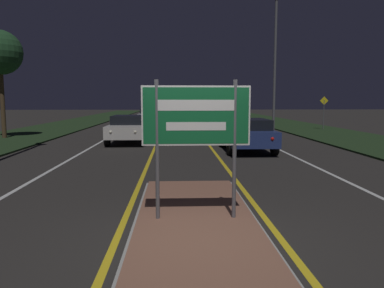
% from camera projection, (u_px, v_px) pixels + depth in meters
% --- Properties ---
extents(ground_plane, '(160.00, 160.00, 0.00)m').
position_uv_depth(ground_plane, '(199.00, 240.00, 5.78)').
color(ground_plane, '#282623').
extents(median_island, '(2.18, 6.13, 0.10)m').
position_uv_depth(median_island, '(196.00, 221.00, 6.58)').
color(median_island, '#999993').
rests_on(median_island, ground_plane).
extents(verge_left, '(5.00, 100.00, 0.08)m').
position_uv_depth(verge_left, '(39.00, 132.00, 25.18)').
color(verge_left, '#1E3319').
rests_on(verge_left, ground_plane).
extents(verge_right, '(5.00, 100.00, 0.08)m').
position_uv_depth(verge_right, '(316.00, 131.00, 26.05)').
color(verge_right, '#1E3319').
rests_on(verge_right, ground_plane).
extents(centre_line_yellow_left, '(0.12, 70.00, 0.01)m').
position_uv_depth(centre_line_yellow_left, '(164.00, 127.00, 30.52)').
color(centre_line_yellow_left, gold).
rests_on(centre_line_yellow_left, ground_plane).
extents(centre_line_yellow_right, '(0.12, 70.00, 0.01)m').
position_uv_depth(centre_line_yellow_right, '(195.00, 126.00, 30.64)').
color(centre_line_yellow_right, gold).
rests_on(centre_line_yellow_right, ground_plane).
extents(lane_line_white_left, '(0.12, 70.00, 0.01)m').
position_uv_depth(lane_line_white_left, '(128.00, 127.00, 30.39)').
color(lane_line_white_left, silver).
rests_on(lane_line_white_left, ground_plane).
extents(lane_line_white_right, '(0.12, 70.00, 0.01)m').
position_uv_depth(lane_line_white_right, '(230.00, 126.00, 30.77)').
color(lane_line_white_right, silver).
rests_on(lane_line_white_right, ground_plane).
extents(edge_line_white_left, '(0.10, 70.00, 0.01)m').
position_uv_depth(edge_line_white_left, '(90.00, 127.00, 30.25)').
color(edge_line_white_left, silver).
rests_on(edge_line_white_left, ground_plane).
extents(edge_line_white_right, '(0.10, 70.00, 0.01)m').
position_uv_depth(edge_line_white_right, '(266.00, 126.00, 30.91)').
color(edge_line_white_right, silver).
rests_on(edge_line_white_right, ground_plane).
extents(highway_sign, '(1.85, 0.07, 2.40)m').
position_uv_depth(highway_sign, '(196.00, 122.00, 6.37)').
color(highway_sign, '#56565B').
rests_on(highway_sign, median_island).
extents(streetlight_right_near, '(0.58, 0.58, 9.55)m').
position_uv_depth(streetlight_right_near, '(276.00, 38.00, 25.56)').
color(streetlight_right_near, '#56565B').
rests_on(streetlight_right_near, ground_plane).
extents(car_receding_0, '(1.97, 4.28, 1.37)m').
position_uv_depth(car_receding_0, '(247.00, 134.00, 15.84)').
color(car_receding_0, navy).
rests_on(car_receding_0, ground_plane).
extents(car_receding_1, '(2.01, 4.46, 1.42)m').
position_uv_depth(car_receding_1, '(214.00, 118.00, 29.72)').
color(car_receding_1, '#B7B7BC').
rests_on(car_receding_1, ground_plane).
extents(car_receding_2, '(1.87, 4.06, 1.53)m').
position_uv_depth(car_receding_2, '(205.00, 113.00, 40.28)').
color(car_receding_2, '#4C514C').
rests_on(car_receding_2, ground_plane).
extents(car_receding_3, '(1.95, 4.27, 1.45)m').
position_uv_depth(car_receding_3, '(196.00, 111.00, 50.44)').
color(car_receding_3, '#4C514C').
rests_on(car_receding_3, ground_plane).
extents(car_approaching_0, '(1.91, 4.09, 1.38)m').
position_uv_depth(car_approaching_0, '(129.00, 128.00, 18.86)').
color(car_approaching_0, silver).
rests_on(car_approaching_0, ground_plane).
extents(car_approaching_1, '(1.97, 4.80, 1.42)m').
position_uv_depth(car_approaching_1, '(150.00, 116.00, 33.67)').
color(car_approaching_1, '#B7B7BC').
rests_on(car_approaching_1, ground_plane).
extents(warning_sign, '(0.60, 0.06, 2.33)m').
position_uv_depth(warning_sign, '(324.00, 110.00, 26.53)').
color(warning_sign, '#56565B').
rests_on(warning_sign, verge_right).
extents(roadside_palm_left, '(2.40, 2.40, 5.84)m').
position_uv_depth(roadside_palm_left, '(0.00, 53.00, 20.21)').
color(roadside_palm_left, '#4C3823').
rests_on(roadside_palm_left, verge_left).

